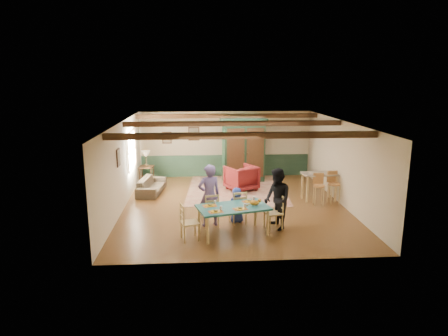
{
  "coord_description": "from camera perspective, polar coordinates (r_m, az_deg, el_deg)",
  "views": [
    {
      "loc": [
        -1.13,
        -12.25,
        4.03
      ],
      "look_at": [
        -0.3,
        0.44,
        1.15
      ],
      "focal_mm": 32.0,
      "sensor_mm": 36.0,
      "label": 1
    }
  ],
  "objects": [
    {
      "name": "sofa",
      "position": [
        14.53,
        -10.3,
        -2.46
      ],
      "size": [
        0.95,
        1.92,
        0.54
      ],
      "primitive_type": "imported",
      "rotation": [
        0.0,
        0.0,
        1.44
      ],
      "color": "#3F3527",
      "rests_on": "floor"
    },
    {
      "name": "dining_chair_end_right",
      "position": [
        10.95,
        7.08,
        -6.27
      ],
      "size": [
        0.54,
        0.53,
        0.96
      ],
      "primitive_type": null,
      "rotation": [
        0.0,
        0.0,
        -1.31
      ],
      "color": "tan",
      "rests_on": "floor"
    },
    {
      "name": "place_setting_near_left",
      "position": [
        10.01,
        -1.2,
        -6.0
      ],
      "size": [
        0.47,
        0.4,
        0.11
      ],
      "primitive_type": null,
      "rotation": [
        0.0,
        0.0,
        0.26
      ],
      "color": "gold",
      "rests_on": "dining_table"
    },
    {
      "name": "person_woman",
      "position": [
        10.88,
        7.61,
        -4.44
      ],
      "size": [
        0.82,
        0.95,
        1.67
      ],
      "primitive_type": "imported",
      "rotation": [
        0.0,
        0.0,
        -1.31
      ],
      "color": "black",
      "rests_on": "floor"
    },
    {
      "name": "bar_stool_left",
      "position": [
        13.24,
        13.39,
        -3.01
      ],
      "size": [
        0.4,
        0.43,
        1.02
      ],
      "primitive_type": null,
      "rotation": [
        0.0,
        0.0,
        -0.09
      ],
      "color": "#BF854A",
      "rests_on": "floor"
    },
    {
      "name": "ceiling_beam_front",
      "position": [
        10.12,
        2.7,
        4.66
      ],
      "size": [
        6.95,
        0.16,
        0.16
      ],
      "primitive_type": "cube",
      "color": "#311D0D",
      "rests_on": "ceiling"
    },
    {
      "name": "dining_chair_far_left",
      "position": [
        11.05,
        -1.99,
        -6.0
      ],
      "size": [
        0.53,
        0.54,
        0.96
      ],
      "primitive_type": null,
      "rotation": [
        0.0,
        0.0,
        3.4
      ],
      "color": "tan",
      "rests_on": "floor"
    },
    {
      "name": "dining_chair_far_right",
      "position": [
        11.29,
        1.97,
        -5.57
      ],
      "size": [
        0.53,
        0.54,
        0.96
      ],
      "primitive_type": null,
      "rotation": [
        0.0,
        0.0,
        3.4
      ],
      "color": "tan",
      "rests_on": "floor"
    },
    {
      "name": "armchair",
      "position": [
        14.61,
        2.49,
        -1.41
      ],
      "size": [
        1.34,
        1.36,
        0.92
      ],
      "primitive_type": "imported",
      "rotation": [
        0.0,
        0.0,
        -2.64
      ],
      "color": "#551115",
      "rests_on": "floor"
    },
    {
      "name": "wall_back",
      "position": [
        16.51,
        0.22,
        3.42
      ],
      "size": [
        7.0,
        0.02,
        2.7
      ],
      "primitive_type": "cube",
      "color": "beige",
      "rests_on": "floor"
    },
    {
      "name": "ceiling",
      "position": [
        12.38,
        1.51,
        6.58
      ],
      "size": [
        7.0,
        8.0,
        0.02
      ],
      "primitive_type": "cube",
      "color": "silver",
      "rests_on": "wall_back"
    },
    {
      "name": "cat",
      "position": [
        10.5,
        4.37,
        -4.91
      ],
      "size": [
        0.39,
        0.23,
        0.18
      ],
      "primitive_type": null,
      "rotation": [
        0.0,
        0.0,
        0.26
      ],
      "color": "#BF7C21",
      "rests_on": "dining_table"
    },
    {
      "name": "table_lamp",
      "position": [
        15.75,
        -11.09,
        1.33
      ],
      "size": [
        0.35,
        0.35,
        0.61
      ],
      "primitive_type": null,
      "rotation": [
        0.0,
        0.0,
        -0.04
      ],
      "color": "#D2B688",
      "rests_on": "end_table"
    },
    {
      "name": "counter_table",
      "position": [
        13.76,
        13.39,
        -2.61
      ],
      "size": [
        1.17,
        0.73,
        0.94
      ],
      "primitive_type": null,
      "rotation": [
        0.0,
        0.0,
        0.07
      ],
      "color": "#B3A48B",
      "rests_on": "floor"
    },
    {
      "name": "person_child",
      "position": [
        11.36,
        1.83,
        -5.32
      ],
      "size": [
        0.56,
        0.44,
        1.02
      ],
      "primitive_type": "imported",
      "rotation": [
        0.0,
        0.0,
        3.4
      ],
      "color": "#263C99",
      "rests_on": "floor"
    },
    {
      "name": "bar_stool_right",
      "position": [
        13.49,
        15.42,
        -2.75
      ],
      "size": [
        0.42,
        0.46,
        1.06
      ],
      "primitive_type": null,
      "rotation": [
        0.0,
        0.0,
        0.12
      ],
      "color": "#BF854A",
      "rests_on": "floor"
    },
    {
      "name": "area_rug",
      "position": [
        14.79,
        1.77,
        -3.04
      ],
      "size": [
        3.78,
        4.4,
        0.01
      ],
      "primitive_type": "cube",
      "rotation": [
        0.0,
        0.0,
        -0.06
      ],
      "color": "#C4B18E",
      "rests_on": "floor"
    },
    {
      "name": "dining_chair_end_left",
      "position": [
        10.2,
        -4.91,
        -7.67
      ],
      "size": [
        0.54,
        0.53,
        0.96
      ],
      "primitive_type": null,
      "rotation": [
        0.0,
        0.0,
        1.83
      ],
      "color": "tan",
      "rests_on": "floor"
    },
    {
      "name": "dining_table",
      "position": [
        10.55,
        1.3,
        -7.5
      ],
      "size": [
        2.02,
        1.45,
        0.76
      ],
      "primitive_type": null,
      "rotation": [
        0.0,
        0.0,
        0.26
      ],
      "color": "#1D5C5A",
      "rests_on": "floor"
    },
    {
      "name": "wall_right",
      "position": [
        13.37,
        16.59,
        0.65
      ],
      "size": [
        0.02,
        8.0,
        2.7
      ],
      "primitive_type": "cube",
      "color": "beige",
      "rests_on": "floor"
    },
    {
      "name": "place_setting_far_right",
      "position": [
        10.82,
        3.63,
        -4.56
      ],
      "size": [
        0.47,
        0.4,
        0.11
      ],
      "primitive_type": null,
      "rotation": [
        0.0,
        0.0,
        0.26
      ],
      "color": "gold",
      "rests_on": "dining_table"
    },
    {
      "name": "person_man",
      "position": [
        11.0,
        -2.12,
        -3.93
      ],
      "size": [
        0.72,
        0.57,
        1.75
      ],
      "primitive_type": "imported",
      "rotation": [
        0.0,
        0.0,
        3.4
      ],
      "color": "#624E87",
      "rests_on": "floor"
    },
    {
      "name": "end_table",
      "position": [
        15.89,
        -10.99,
        -0.93
      ],
      "size": [
        0.6,
        0.6,
        0.67
      ],
      "primitive_type": null,
      "rotation": [
        0.0,
        0.0,
        -0.1
      ],
      "color": "#311D0D",
      "rests_on": "floor"
    },
    {
      "name": "armoire",
      "position": [
        15.69,
        2.8,
        2.53
      ],
      "size": [
        1.84,
        0.92,
        2.5
      ],
      "primitive_type": "cube",
      "rotation": [
        0.0,
        0.0,
        0.13
      ],
      "color": "black",
      "rests_on": "floor"
    },
    {
      "name": "wall_left",
      "position": [
        12.77,
        -14.37,
        0.23
      ],
      "size": [
        0.02,
        8.0,
        2.7
      ],
      "primitive_type": "cube",
      "color": "beige",
      "rests_on": "floor"
    },
    {
      "name": "place_setting_far_left",
      "position": [
        10.47,
        -2.04,
        -5.15
      ],
      "size": [
        0.47,
        0.4,
        0.11
      ],
      "primitive_type": null,
      "rotation": [
        0.0,
        0.0,
        0.26
      ],
      "color": "gold",
      "rests_on": "dining_table"
    },
    {
      "name": "picture_back_a",
      "position": [
        16.38,
        -4.33,
        4.89
      ],
      "size": [
        0.45,
        0.04,
        0.55
      ],
      "primitive_type": null,
      "color": "gray",
      "rests_on": "wall_back"
    },
    {
      "name": "picture_back_b",
      "position": [
        16.45,
        -8.16,
        4.31
      ],
      "size": [
        0.38,
        0.04,
        0.48
      ],
      "primitive_type": null,
      "color": "gray",
      "rests_on": "wall_back"
    },
    {
      "name": "place_setting_near_center",
      "position": [
        10.21,
        2.34,
        -5.61
      ],
      "size": [
        0.47,
        0.4,
        0.11
      ],
      "primitive_type": null,
      "rotation": [
        0.0,
        0.0,
        0.26
      ],
      "color": "gold",
      "rests_on": "dining_table"
    },
    {
      "name": "picture_left_wall",
      "position": [
        12.11,
        -14.84,
        1.46
      ],
      "size": [
        0.04,
        0.42,
        0.52
      ],
      "primitive_type": null,
      "color": "gray",
      "rests_on": "wall_left"
    },
    {
      "name": "wainscot_back",
      "position": [
        16.66,
        0.23,
        0.35
      ],
      "size": [
        6.95,
        0.03,
        0.9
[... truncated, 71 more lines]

